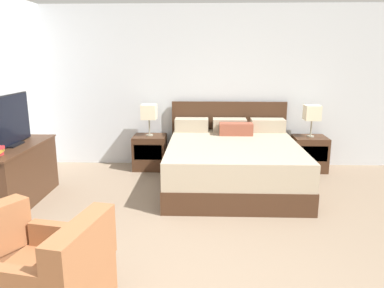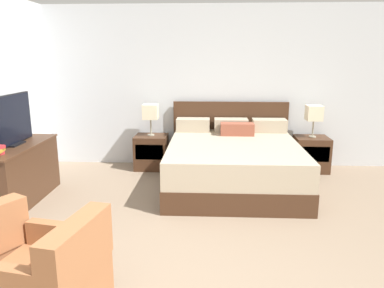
% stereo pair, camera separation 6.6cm
% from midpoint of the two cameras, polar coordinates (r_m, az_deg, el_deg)
% --- Properties ---
extents(wall_back, '(6.25, 0.06, 2.57)m').
position_cam_midpoint_polar(wall_back, '(6.13, 0.79, 8.67)').
color(wall_back, silver).
rests_on(wall_back, ground).
extents(bed, '(1.85, 2.09, 1.06)m').
position_cam_midpoint_polar(bed, '(5.26, 5.82, -2.73)').
color(bed, '#422819').
rests_on(bed, ground).
extents(nightstand_left, '(0.51, 0.46, 0.54)m').
position_cam_midpoint_polar(nightstand_left, '(6.05, -6.73, -1.23)').
color(nightstand_left, '#422819').
rests_on(nightstand_left, ground).
extents(nightstand_right, '(0.51, 0.46, 0.54)m').
position_cam_midpoint_polar(nightstand_right, '(6.19, 17.13, -1.39)').
color(nightstand_right, '#422819').
rests_on(nightstand_right, ground).
extents(table_lamp_left, '(0.23, 0.23, 0.50)m').
position_cam_midpoint_polar(table_lamp_left, '(5.92, -6.89, 4.81)').
color(table_lamp_left, gray).
rests_on(table_lamp_left, nightstand_left).
extents(table_lamp_right, '(0.23, 0.23, 0.50)m').
position_cam_midpoint_polar(table_lamp_right, '(6.07, 17.54, 4.50)').
color(table_lamp_right, gray).
rests_on(table_lamp_right, nightstand_right).
extents(dresser, '(0.55, 1.37, 0.72)m').
position_cam_midpoint_polar(dresser, '(5.09, -25.79, -4.10)').
color(dresser, '#422819').
rests_on(dresser, ground).
extents(tv, '(0.18, 0.92, 0.61)m').
position_cam_midpoint_polar(tv, '(4.97, -26.39, 3.11)').
color(tv, black).
rests_on(tv, dresser).
extents(armchair_companion, '(0.81, 0.80, 0.76)m').
position_cam_midpoint_polar(armchair_companion, '(2.84, -20.94, -19.47)').
color(armchair_companion, '#935B38').
rests_on(armchair_companion, ground).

